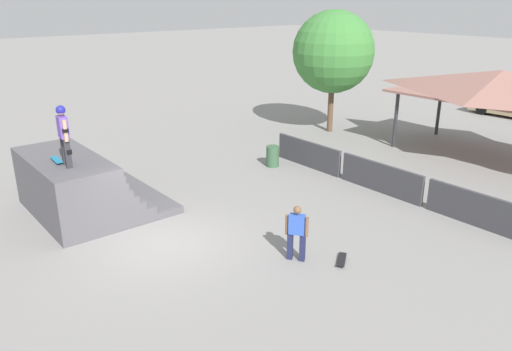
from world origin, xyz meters
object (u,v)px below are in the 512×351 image
(skateboard_on_ground, at_px, (342,260))
(trash_bin, at_px, (273,156))
(bystander_walking, at_px, (297,230))
(skateboard_on_deck, at_px, (57,160))
(skater_on_deck, at_px, (64,132))
(parked_car_tan, at_px, (511,106))
(tree_far_back, at_px, (333,52))

(skateboard_on_ground, height_order, trash_bin, trash_bin)
(bystander_walking, relative_size, skateboard_on_ground, 2.07)
(skateboard_on_ground, bearing_deg, skateboard_on_deck, -93.22)
(skater_on_deck, bearing_deg, parked_car_tan, 93.33)
(skateboard_on_deck, bearing_deg, tree_far_back, 103.38)
(skateboard_on_deck, height_order, trash_bin, skateboard_on_deck)
(skater_on_deck, height_order, skateboard_on_deck, skater_on_deck)
(skater_on_deck, bearing_deg, bystander_walking, 39.84)
(skateboard_on_ground, xyz_separation_m, parked_car_tan, (-5.21, 20.23, 0.54))
(tree_far_back, bearing_deg, bystander_walking, -50.62)
(bystander_walking, distance_m, parked_car_tan, 21.51)
(skateboard_on_deck, xyz_separation_m, parked_car_tan, (1.94, 24.95, -1.37))
(tree_far_back, bearing_deg, skateboard_on_deck, -80.80)
(tree_far_back, height_order, parked_car_tan, tree_far_back)
(skateboard_on_deck, relative_size, parked_car_tan, 0.19)
(bystander_walking, distance_m, skateboard_on_ground, 1.43)
(skateboard_on_deck, xyz_separation_m, tree_far_back, (-2.33, 14.40, 2.01))
(bystander_walking, bearing_deg, trash_bin, -70.49)
(skater_on_deck, distance_m, skateboard_on_ground, 8.52)
(parked_car_tan, bearing_deg, bystander_walking, -80.01)
(trash_bin, distance_m, parked_car_tan, 16.62)
(skateboard_on_ground, height_order, parked_car_tan, parked_car_tan)
(skater_on_deck, xyz_separation_m, skateboard_on_deck, (-0.58, -0.12, -0.97))
(skater_on_deck, xyz_separation_m, parked_car_tan, (1.36, 24.83, -2.34))
(skateboard_on_ground, relative_size, tree_far_back, 0.12)
(parked_car_tan, bearing_deg, tree_far_back, -113.75)
(skateboard_on_ground, bearing_deg, parked_car_tan, 157.81)
(bystander_walking, bearing_deg, skater_on_deck, -0.93)
(skater_on_deck, height_order, tree_far_back, tree_far_back)
(skater_on_deck, distance_m, bystander_walking, 7.16)
(skateboard_on_ground, bearing_deg, tree_far_back, -172.21)
(skateboard_on_ground, xyz_separation_m, tree_far_back, (-9.48, 9.68, 3.93))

